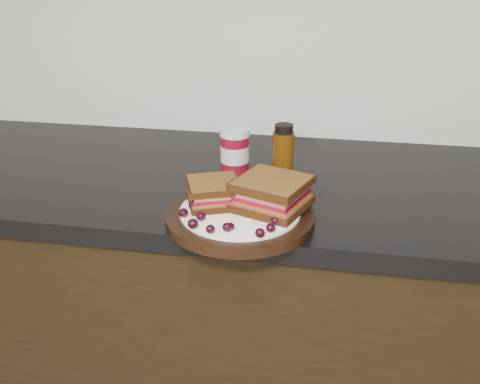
% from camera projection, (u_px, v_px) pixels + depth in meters
% --- Properties ---
extents(base_cabinets, '(3.96, 0.58, 0.86)m').
position_uv_depth(base_cabinets, '(148.00, 329.00, 1.45)').
color(base_cabinets, black).
rests_on(base_cabinets, ground_plane).
extents(countertop, '(3.98, 0.60, 0.04)m').
position_uv_depth(countertop, '(135.00, 176.00, 1.26)').
color(countertop, black).
rests_on(countertop, base_cabinets).
extents(plate, '(0.28, 0.28, 0.02)m').
position_uv_depth(plate, '(240.00, 217.00, 1.00)').
color(plate, black).
rests_on(plate, countertop).
extents(sandwich_left, '(0.13, 0.13, 0.04)m').
position_uv_depth(sandwich_left, '(214.00, 192.00, 1.01)').
color(sandwich_left, brown).
rests_on(sandwich_left, plate).
extents(sandwich_right, '(0.16, 0.16, 0.06)m').
position_uv_depth(sandwich_right, '(272.00, 193.00, 1.00)').
color(sandwich_right, brown).
rests_on(sandwich_right, plate).
extents(grape_0, '(0.02, 0.02, 0.02)m').
position_uv_depth(grape_0, '(183.00, 213.00, 0.97)').
color(grape_0, black).
rests_on(grape_0, plate).
extents(grape_1, '(0.02, 0.02, 0.02)m').
position_uv_depth(grape_1, '(201.00, 216.00, 0.95)').
color(grape_1, black).
rests_on(grape_1, plate).
extents(grape_2, '(0.02, 0.02, 0.02)m').
position_uv_depth(grape_2, '(193.00, 224.00, 0.93)').
color(grape_2, black).
rests_on(grape_2, plate).
extents(grape_3, '(0.02, 0.02, 0.02)m').
position_uv_depth(grape_3, '(210.00, 229.00, 0.91)').
color(grape_3, black).
rests_on(grape_3, plate).
extents(grape_4, '(0.02, 0.02, 0.02)m').
position_uv_depth(grape_4, '(227.00, 227.00, 0.92)').
color(grape_4, black).
rests_on(grape_4, plate).
extents(grape_5, '(0.01, 0.01, 0.01)m').
position_uv_depth(grape_5, '(230.00, 226.00, 0.92)').
color(grape_5, black).
rests_on(grape_5, plate).
extents(grape_6, '(0.02, 0.02, 0.02)m').
position_uv_depth(grape_6, '(260.00, 233.00, 0.90)').
color(grape_6, black).
rests_on(grape_6, plate).
extents(grape_7, '(0.02, 0.02, 0.02)m').
position_uv_depth(grape_7, '(271.00, 228.00, 0.91)').
color(grape_7, black).
rests_on(grape_7, plate).
extents(grape_8, '(0.02, 0.02, 0.02)m').
position_uv_depth(grape_8, '(275.00, 221.00, 0.94)').
color(grape_8, black).
rests_on(grape_8, plate).
extents(grape_9, '(0.02, 0.02, 0.02)m').
position_uv_depth(grape_9, '(263.00, 213.00, 0.96)').
color(grape_9, black).
rests_on(grape_9, plate).
extents(grape_10, '(0.02, 0.02, 0.02)m').
position_uv_depth(grape_10, '(290.00, 206.00, 0.99)').
color(grape_10, black).
rests_on(grape_10, plate).
extents(grape_11, '(0.02, 0.02, 0.02)m').
position_uv_depth(grape_11, '(280.00, 207.00, 0.99)').
color(grape_11, black).
rests_on(grape_11, plate).
extents(grape_12, '(0.02, 0.02, 0.02)m').
position_uv_depth(grape_12, '(282.00, 199.00, 1.02)').
color(grape_12, black).
rests_on(grape_12, plate).
extents(grape_13, '(0.02, 0.02, 0.02)m').
position_uv_depth(grape_13, '(216.00, 191.00, 1.05)').
color(grape_13, black).
rests_on(grape_13, plate).
extents(grape_14, '(0.02, 0.02, 0.02)m').
position_uv_depth(grape_14, '(204.00, 193.00, 1.05)').
color(grape_14, black).
rests_on(grape_14, plate).
extents(grape_15, '(0.02, 0.02, 0.02)m').
position_uv_depth(grape_15, '(213.00, 203.00, 1.00)').
color(grape_15, black).
rests_on(grape_15, plate).
extents(grape_16, '(0.02, 0.02, 0.02)m').
position_uv_depth(grape_16, '(194.00, 205.00, 0.99)').
color(grape_16, black).
rests_on(grape_16, plate).
extents(grape_17, '(0.02, 0.02, 0.02)m').
position_uv_depth(grape_17, '(222.00, 194.00, 1.05)').
color(grape_17, black).
rests_on(grape_17, plate).
extents(grape_18, '(0.02, 0.02, 0.02)m').
position_uv_depth(grape_18, '(205.00, 198.00, 1.02)').
color(grape_18, black).
rests_on(grape_18, plate).
extents(grape_19, '(0.02, 0.02, 0.02)m').
position_uv_depth(grape_19, '(198.00, 199.00, 1.02)').
color(grape_19, black).
rests_on(grape_19, plate).
extents(condiment_jar, '(0.07, 0.07, 0.10)m').
position_uv_depth(condiment_jar, '(235.00, 150.00, 1.22)').
color(condiment_jar, maroon).
rests_on(condiment_jar, countertop).
extents(oil_bottle, '(0.06, 0.06, 0.13)m').
position_uv_depth(oil_bottle, '(283.00, 154.00, 1.15)').
color(oil_bottle, '#452606').
rests_on(oil_bottle, countertop).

